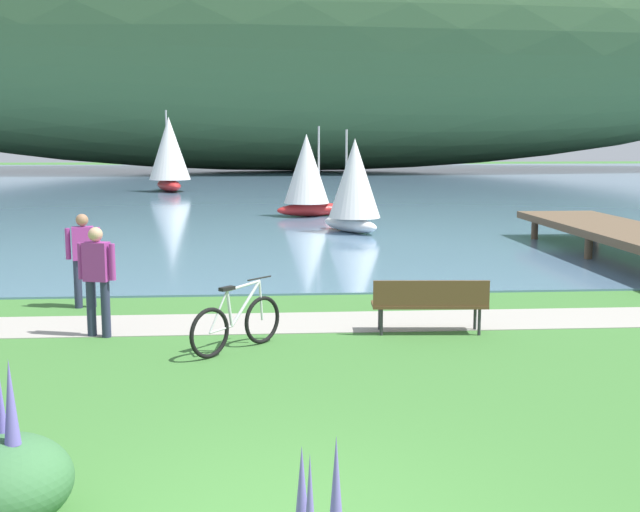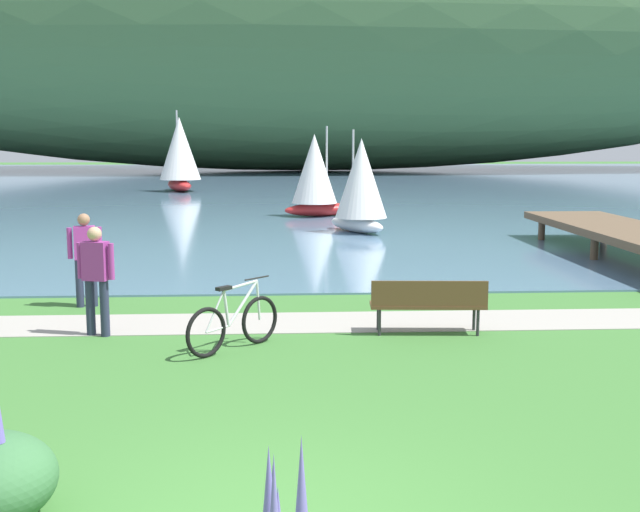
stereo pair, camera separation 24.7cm
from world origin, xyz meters
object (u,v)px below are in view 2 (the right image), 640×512
object	(u,v)px
park_bench_near_camera	(428,302)
person_at_shoreline	(85,254)
person_on_the_grass	(96,274)
sailboat_nearest_to_shore	(361,184)
sailboat_mid_bay	(180,153)
bicycle_beside_path	(234,323)
sailboat_toward_hillside	(315,174)

from	to	relation	value
park_bench_near_camera	person_at_shoreline	distance (m)	6.32
person_on_the_grass	sailboat_nearest_to_shore	size ratio (longest dim) A/B	0.52
sailboat_mid_bay	park_bench_near_camera	bearing A→B (deg)	-76.94
sailboat_mid_bay	person_on_the_grass	bearing A→B (deg)	-85.33
bicycle_beside_path	sailboat_nearest_to_shore	bearing A→B (deg)	76.77
person_on_the_grass	sailboat_toward_hillside	world-z (taller)	sailboat_toward_hillside
person_at_shoreline	sailboat_nearest_to_shore	world-z (taller)	sailboat_nearest_to_shore
person_on_the_grass	sailboat_toward_hillside	distance (m)	19.16
bicycle_beside_path	park_bench_near_camera	bearing A→B (deg)	14.56
park_bench_near_camera	bicycle_beside_path	distance (m)	3.09
sailboat_nearest_to_shore	sailboat_toward_hillside	xyz separation A→B (m)	(-1.19, 5.53, 0.09)
sailboat_nearest_to_shore	sailboat_mid_bay	world-z (taller)	sailboat_mid_bay
bicycle_beside_path	sailboat_toward_hillside	world-z (taller)	sailboat_toward_hillside
person_on_the_grass	sailboat_nearest_to_shore	distance (m)	14.24
sailboat_toward_hillside	bicycle_beside_path	bearing A→B (deg)	-96.19
person_at_shoreline	sailboat_toward_hillside	bearing A→B (deg)	73.17
person_on_the_grass	sailboat_nearest_to_shore	world-z (taller)	sailboat_nearest_to_shore
park_bench_near_camera	bicycle_beside_path	xyz separation A→B (m)	(-2.98, -0.78, -0.12)
sailboat_mid_bay	sailboat_nearest_to_shore	bearing A→B (deg)	-68.36
bicycle_beside_path	person_on_the_grass	distance (m)	2.44
sailboat_mid_bay	sailboat_toward_hillside	world-z (taller)	sailboat_mid_bay
person_on_the_grass	sailboat_nearest_to_shore	xyz separation A→B (m)	(5.47, 13.13, 0.62)
sailboat_nearest_to_shore	sailboat_toward_hillside	bearing A→B (deg)	102.13
person_at_shoreline	sailboat_mid_bay	size ratio (longest dim) A/B	0.37
sailboat_nearest_to_shore	sailboat_toward_hillside	world-z (taller)	sailboat_toward_hillside
bicycle_beside_path	person_at_shoreline	xyz separation A→B (m)	(-2.85, 3.18, 0.58)
person_on_the_grass	sailboat_mid_bay	xyz separation A→B (m)	(-2.77, 33.90, 1.25)
person_at_shoreline	sailboat_nearest_to_shore	distance (m)	12.55
person_at_shoreline	park_bench_near_camera	bearing A→B (deg)	-22.37
person_on_the_grass	park_bench_near_camera	bearing A→B (deg)	-2.10
sailboat_nearest_to_shore	person_at_shoreline	bearing A→B (deg)	-119.44
person_on_the_grass	sailboat_toward_hillside	xyz separation A→B (m)	(4.29, 18.66, 0.71)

